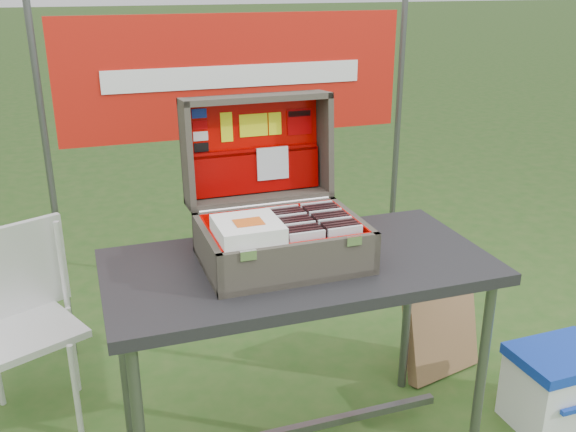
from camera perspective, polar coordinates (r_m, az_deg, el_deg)
name	(u,v)px	position (r m, az deg, el deg)	size (l,w,h in m)	color
table	(298,364)	(2.39, 0.91, -13.01)	(1.31, 0.65, 0.82)	#262628
table_top	(299,267)	(2.19, 0.97, -4.52)	(1.31, 0.65, 0.04)	#262628
table_leg_fr	(481,378)	(2.45, 16.77, -13.63)	(0.04, 0.04, 0.78)	#59595B
table_leg_bl	(124,360)	(2.52, -14.39, -12.25)	(0.04, 0.04, 0.78)	#59595B
table_leg_br	(407,309)	(2.82, 10.55, -8.11)	(0.04, 0.04, 0.78)	#59595B
table_brace	(298,429)	(2.56, 0.87, -18.41)	(1.16, 0.03, 0.03)	#59595B
suitcase	(277,185)	(2.13, -1.01, 2.80)	(0.53, 0.54, 0.52)	#5C5647
suitcase_base_bottom	(283,260)	(2.17, -0.48, -3.91)	(0.53, 0.38, 0.02)	#5C5647
suitcase_base_wall_front	(301,265)	(1.99, 1.18, -4.35)	(0.53, 0.02, 0.14)	#5C5647
suitcase_base_wall_back	(267,225)	(2.31, -1.91, -0.77)	(0.53, 0.02, 0.14)	#5C5647
suitcase_base_wall_left	(207,253)	(2.09, -7.20, -3.31)	(0.02, 0.38, 0.14)	#5C5647
suitcase_base_wall_right	(353,234)	(2.23, 5.77, -1.58)	(0.02, 0.38, 0.14)	#5C5647
suitcase_liner_floor	(283,256)	(2.17, -0.48, -3.59)	(0.49, 0.34, 0.01)	#DF0700
suitcase_latch_left	(248,255)	(1.91, -3.56, -3.50)	(0.05, 0.01, 0.03)	silver
suitcase_latch_right	(354,241)	(2.02, 5.88, -2.19)	(0.05, 0.01, 0.03)	silver
suitcase_hinge	(266,205)	(2.29, -2.01, 0.99)	(0.02, 0.02, 0.48)	silver
suitcase_lid_back	(253,146)	(2.37, -3.12, 6.21)	(0.53, 0.38, 0.02)	#5C5647
suitcase_lid_rim_far	(256,98)	(2.29, -2.89, 10.43)	(0.53, 0.02, 0.14)	#5C5647
suitcase_lid_rim_near	(260,197)	(2.35, -2.53, 1.66)	(0.53, 0.02, 0.14)	#5C5647
suitcase_lid_rim_left	(187,155)	(2.26, -8.99, 5.38)	(0.02, 0.38, 0.14)	#5C5647
suitcase_lid_rim_right	(324,143)	(2.40, 3.23, 6.48)	(0.02, 0.38, 0.14)	#5C5647
suitcase_lid_liner	(254,147)	(2.36, -3.03, 6.16)	(0.49, 0.34, 0.01)	#DF0700
suitcase_liner_wall_front	(300,260)	(2.00, 1.05, -3.92)	(0.49, 0.01, 0.12)	#DF0700
suitcase_liner_wall_back	(268,223)	(2.29, -1.82, -0.64)	(0.49, 0.01, 0.12)	#DF0700
suitcase_liner_wall_left	(211,250)	(2.08, -6.85, -3.00)	(0.01, 0.34, 0.12)	#DF0700
suitcase_liner_wall_right	(349,231)	(2.23, 5.47, -1.37)	(0.01, 0.34, 0.12)	#DF0700
suitcase_lid_pocket	(257,171)	(2.36, -2.82, 3.97)	(0.47, 0.15, 0.03)	#8E0100
suitcase_pocket_edge	(256,151)	(2.34, -2.85, 5.77)	(0.46, 0.02, 0.02)	#8E0100
suitcase_pocket_cd	(273,163)	(2.35, -1.38, 4.71)	(0.12, 0.12, 0.01)	silver
lid_sticker_cc_a	(199,113)	(2.29, -7.90, 9.02)	(0.05, 0.03, 0.00)	#1933B2
lid_sticker_cc_b	(200,125)	(2.29, -7.83, 8.03)	(0.05, 0.03, 0.00)	#C10002
lid_sticker_cc_c	(201,136)	(2.30, -7.77, 7.04)	(0.05, 0.03, 0.00)	white
lid_sticker_cc_d	(201,147)	(2.31, -7.71, 6.06)	(0.05, 0.03, 0.00)	black
lid_card_neon_tall	(227,127)	(2.32, -5.48, 7.87)	(0.04, 0.11, 0.00)	yellow
lid_card_neon_main	(254,125)	(2.34, -3.07, 8.07)	(0.11, 0.08, 0.00)	yellow
lid_card_neon_small	(275,124)	(2.36, -1.17, 8.22)	(0.05, 0.08, 0.00)	yellow
lid_sticker_band	(300,122)	(2.40, 1.03, 8.38)	(0.10, 0.10, 0.00)	#C10002
lid_sticker_band_bar	(299,114)	(2.39, 1.02, 9.09)	(0.09, 0.02, 0.00)	black
cd_left_0	(307,252)	(2.02, 1.73, -3.22)	(0.12, 0.01, 0.14)	silver
cd_left_1	(305,250)	(2.04, 1.52, -3.00)	(0.12, 0.01, 0.14)	black
cd_left_2	(303,247)	(2.06, 1.31, -2.78)	(0.12, 0.01, 0.14)	black
cd_left_3	(300,245)	(2.08, 1.11, -2.56)	(0.12, 0.01, 0.14)	black
cd_left_4	(298,242)	(2.09, 0.91, -2.35)	(0.12, 0.01, 0.14)	silver
cd_left_5	(296,240)	(2.11, 0.72, -2.14)	(0.12, 0.01, 0.14)	black
cd_left_6	(294,238)	(2.13, 0.53, -1.93)	(0.12, 0.01, 0.14)	black
cd_left_7	(292,235)	(2.15, 0.34, -1.73)	(0.12, 0.01, 0.14)	black
cd_left_8	(290,233)	(2.17, 0.16, -1.53)	(0.12, 0.01, 0.14)	silver
cd_left_9	(288,231)	(2.19, -0.02, -1.33)	(0.12, 0.01, 0.14)	black
cd_left_10	(286,229)	(2.20, -0.20, -1.14)	(0.12, 0.01, 0.14)	black
cd_left_11	(284,227)	(2.22, -0.38, -0.95)	(0.12, 0.01, 0.14)	black
cd_left_12	(282,225)	(2.24, -0.55, -0.76)	(0.12, 0.01, 0.14)	silver
cd_right_0	(345,247)	(2.07, 5.07, -2.74)	(0.12, 0.01, 0.14)	silver
cd_right_1	(342,244)	(2.09, 4.84, -2.53)	(0.12, 0.01, 0.14)	black
cd_right_2	(340,242)	(2.10, 4.61, -2.31)	(0.12, 0.01, 0.14)	black
cd_right_3	(337,240)	(2.12, 4.39, -2.11)	(0.12, 0.01, 0.14)	black
cd_right_4	(335,237)	(2.14, 4.17, -1.90)	(0.12, 0.01, 0.14)	silver
cd_right_5	(332,235)	(2.16, 3.95, -1.70)	(0.12, 0.01, 0.14)	black
cd_right_6	(330,233)	(2.17, 3.73, -1.50)	(0.12, 0.01, 0.14)	black
cd_right_7	(327,231)	(2.19, 3.52, -1.31)	(0.12, 0.01, 0.14)	black
cd_right_8	(325,228)	(2.21, 3.32, -1.11)	(0.12, 0.01, 0.14)	silver
cd_right_9	(323,226)	(2.23, 3.11, -0.92)	(0.12, 0.01, 0.14)	black
cd_right_10	(321,224)	(2.25, 2.91, -0.74)	(0.12, 0.01, 0.14)	black
cd_right_11	(318,222)	(2.26, 2.72, -0.56)	(0.12, 0.01, 0.14)	black
cd_right_12	(316,220)	(2.28, 2.52, -0.38)	(0.12, 0.01, 0.14)	silver
songbook_0	(248,236)	(2.02, -3.57, -1.74)	(0.20, 0.20, 0.01)	white
songbook_1	(248,234)	(2.02, -3.57, -1.61)	(0.20, 0.20, 0.01)	white
songbook_2	(248,233)	(2.01, -3.58, -1.48)	(0.20, 0.20, 0.01)	white
songbook_3	(248,231)	(2.01, -3.58, -1.35)	(0.20, 0.20, 0.01)	white
songbook_4	(248,230)	(2.01, -3.58, -1.22)	(0.20, 0.20, 0.01)	white
songbook_5	(248,228)	(2.01, -3.59, -1.08)	(0.20, 0.20, 0.01)	white
songbook_6	(248,227)	(2.01, -3.59, -0.95)	(0.20, 0.20, 0.01)	white
songbook_7	(248,225)	(2.00, -3.59, -0.82)	(0.20, 0.20, 0.01)	white
songbook_8	(248,224)	(2.00, -3.60, -0.68)	(0.20, 0.20, 0.01)	white
songbook_9	(248,222)	(2.00, -3.60, -0.55)	(0.20, 0.20, 0.01)	white
songbook_graphic	(249,222)	(1.99, -3.52, -0.54)	(0.09, 0.07, 0.00)	#D85919
cooler	(557,387)	(2.90, 22.82, -13.86)	(0.38, 0.29, 0.33)	white
cooler_body	(556,392)	(2.91, 22.76, -14.23)	(0.36, 0.27, 0.29)	white
cooler_lid	(563,357)	(2.82, 23.23, -11.42)	(0.38, 0.29, 0.05)	#1034A9
chair	(27,334)	(2.77, -22.16, -9.70)	(0.37, 0.40, 0.81)	silver
chair_seat	(27,332)	(2.76, -22.18, -9.54)	(0.37, 0.37, 0.03)	silver
chair_backrest	(21,268)	(2.83, -22.61, -4.29)	(0.37, 0.03, 0.38)	silver
chair_leg_fr	(76,391)	(2.73, -18.35, -14.54)	(0.02, 0.02, 0.41)	silver
chair_leg_br	(73,350)	(2.99, -18.54, -11.20)	(0.02, 0.02, 0.41)	silver
chair_upright_right	(62,265)	(2.83, -19.45, -4.11)	(0.02, 0.02, 0.38)	silver
cardboard_box	(441,332)	(3.05, 13.45, -10.02)	(0.38, 0.06, 0.40)	#986F48
banner_post_left	(52,188)	(3.02, -20.26, 2.35)	(0.03, 0.03, 1.70)	#59595B
banner_post_right	(396,155)	(3.41, 9.56, 5.37)	(0.03, 0.03, 1.70)	#59595B
banner	(236,76)	(3.00, -4.64, 12.31)	(1.60, 0.01, 0.55)	#B5160D
banner_text	(237,76)	(2.99, -4.58, 12.28)	(1.20, 0.00, 0.10)	white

